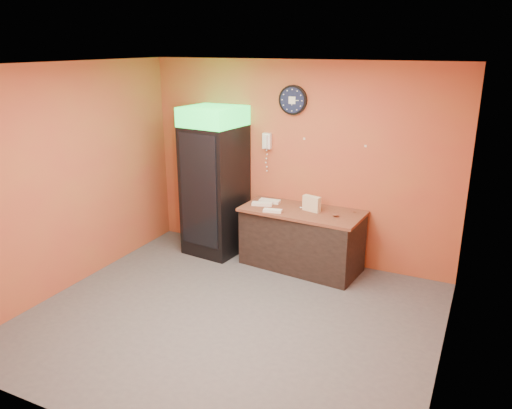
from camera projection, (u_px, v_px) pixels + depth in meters
The scene contains 15 objects.
floor at pixel (231, 318), 5.71m from camera, with size 4.50×4.50×0.00m, color #47474C.
back_wall at pixel (297, 163), 7.00m from camera, with size 4.50×0.02×2.80m, color #B14432.
left_wall at pixel (70, 178), 6.21m from camera, with size 0.02×4.00×2.80m, color #B14432.
right_wall at pixel (455, 235), 4.36m from camera, with size 0.02×4.00×2.80m, color #B14432.
ceiling at pixel (226, 65), 4.85m from camera, with size 4.50×4.00×0.02m, color white.
beverage_cooler at pixel (214, 184), 7.23m from camera, with size 0.84×0.84×2.16m.
prep_counter at pixel (301, 240), 6.90m from camera, with size 1.61×0.72×0.81m, color black.
wall_clock at pixel (293, 100), 6.73m from camera, with size 0.40×0.06×0.40m.
wall_phone at pixel (267, 141), 7.05m from camera, with size 0.12×0.11×0.22m.
butcher_paper at pixel (302, 211), 6.77m from camera, with size 1.64×0.78×0.04m, color brown.
sub_roll_stack at pixel (312, 204), 6.69m from camera, with size 0.26×0.14×0.21m.
wrapped_sandwich_left at pixel (262, 204), 6.95m from camera, with size 0.28×0.11×0.04m, color white.
wrapped_sandwich_mid at pixel (273, 211), 6.67m from camera, with size 0.25×0.10×0.04m, color white.
wrapped_sandwich_right at pixel (270, 201), 7.07m from camera, with size 0.30×0.12×0.04m, color white.
kitchen_tool at pixel (310, 208), 6.77m from camera, with size 0.06×0.06×0.06m, color silver.
Camera 1 is at (2.43, -4.41, 3.00)m, focal length 35.00 mm.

